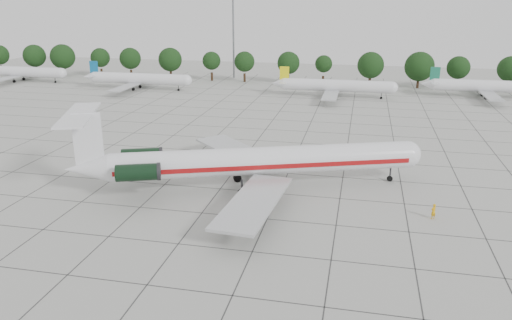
# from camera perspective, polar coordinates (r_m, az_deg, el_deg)

# --- Properties ---
(ground) EXTENTS (260.00, 260.00, 0.00)m
(ground) POSITION_cam_1_polar(r_m,az_deg,el_deg) (65.99, 2.61, -3.86)
(ground) COLOR #ADAEA6
(ground) RESTS_ON ground
(apron_joints) EXTENTS (170.00, 170.00, 0.02)m
(apron_joints) POSITION_cam_1_polar(r_m,az_deg,el_deg) (79.92, 4.42, 0.14)
(apron_joints) COLOR #383838
(apron_joints) RESTS_ON ground
(main_airliner) EXTENTS (46.31, 35.16, 11.18)m
(main_airliner) POSITION_cam_1_polar(r_m,az_deg,el_deg) (66.14, -1.32, -0.14)
(main_airliner) COLOR silver
(main_airliner) RESTS_ON ground
(ground_crew) EXTENTS (0.82, 0.77, 1.88)m
(ground_crew) POSITION_cam_1_polar(r_m,az_deg,el_deg) (62.00, 19.61, -5.56)
(ground_crew) COLOR #E3A00D
(ground_crew) RESTS_ON ground
(bg_airliner_a) EXTENTS (28.24, 27.20, 7.40)m
(bg_airliner_a) POSITION_cam_1_polar(r_m,az_deg,el_deg) (167.03, -25.35, 9.09)
(bg_airliner_a) COLOR silver
(bg_airliner_a) RESTS_ON ground
(bg_airliner_b) EXTENTS (28.24, 27.20, 7.40)m
(bg_airliner_b) POSITION_cam_1_polar(r_m,az_deg,el_deg) (142.33, -13.25, 9.02)
(bg_airliner_b) COLOR silver
(bg_airliner_b) RESTS_ON ground
(bg_airliner_c) EXTENTS (28.24, 27.20, 7.40)m
(bg_airliner_c) POSITION_cam_1_polar(r_m,az_deg,el_deg) (129.38, 9.11, 8.37)
(bg_airliner_c) COLOR silver
(bg_airliner_c) RESTS_ON ground
(bg_airliner_d) EXTENTS (28.24, 27.20, 7.40)m
(bg_airliner_d) POSITION_cam_1_polar(r_m,az_deg,el_deg) (139.91, 25.08, 7.63)
(bg_airliner_d) COLOR silver
(bg_airliner_d) RESTS_ON ground
(tree_line) EXTENTS (249.86, 8.44, 10.22)m
(tree_line) POSITION_cam_1_polar(r_m,az_deg,el_deg) (148.08, 3.74, 11.01)
(tree_line) COLOR #332114
(tree_line) RESTS_ON ground
(floodlight_mast) EXTENTS (1.60, 1.60, 25.45)m
(floodlight_mast) POSITION_cam_1_polar(r_m,az_deg,el_deg) (157.77, -2.61, 14.52)
(floodlight_mast) COLOR slate
(floodlight_mast) RESTS_ON ground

